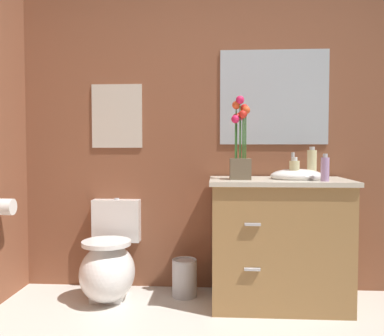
{
  "coord_description": "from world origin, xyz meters",
  "views": [
    {
      "loc": [
        -0.04,
        -1.34,
        1.08
      ],
      "look_at": [
        -0.21,
        1.45,
        0.94
      ],
      "focal_mm": 38.78,
      "sensor_mm": 36.0,
      "label": 1
    }
  ],
  "objects": [
    {
      "name": "wall_back",
      "position": [
        0.2,
        1.82,
        1.25
      ],
      "size": [
        4.75,
        0.05,
        2.5
      ],
      "primitive_type": "cube",
      "color": "brown",
      "rests_on": "ground_plane"
    },
    {
      "name": "toilet",
      "position": [
        -0.81,
        1.52,
        0.24
      ],
      "size": [
        0.38,
        0.59,
        0.69
      ],
      "color": "white",
      "rests_on": "ground_plane"
    },
    {
      "name": "vanity_cabinet",
      "position": [
        0.38,
        1.5,
        0.44
      ],
      "size": [
        0.94,
        0.56,
        1.04
      ],
      "color": "#9E7242",
      "rests_on": "ground_plane"
    },
    {
      "name": "flower_vase",
      "position": [
        0.11,
        1.46,
        1.07
      ],
      "size": [
        0.14,
        0.14,
        0.56
      ],
      "color": "brown",
      "rests_on": "vanity_cabinet"
    },
    {
      "name": "soap_bottle",
      "position": [
        0.64,
        1.33,
        0.94
      ],
      "size": [
        0.05,
        0.05,
        0.17
      ],
      "color": "#B28CBF",
      "rests_on": "vanity_cabinet"
    },
    {
      "name": "lotion_bottle",
      "position": [
        0.47,
        1.46,
        0.93
      ],
      "size": [
        0.07,
        0.07,
        0.15
      ],
      "color": "beige",
      "rests_on": "vanity_cabinet"
    },
    {
      "name": "hand_wash_bottle",
      "position": [
        0.62,
        1.62,
        0.96
      ],
      "size": [
        0.07,
        0.07,
        0.22
      ],
      "color": "beige",
      "rests_on": "vanity_cabinet"
    },
    {
      "name": "trash_bin",
      "position": [
        -0.28,
        1.6,
        0.14
      ],
      "size": [
        0.18,
        0.18,
        0.27
      ],
      "color": "#B7B7BC",
      "rests_on": "ground_plane"
    },
    {
      "name": "wall_poster",
      "position": [
        -0.81,
        1.79,
        1.32
      ],
      "size": [
        0.39,
        0.01,
        0.48
      ],
      "primitive_type": "cube",
      "color": "beige"
    },
    {
      "name": "wall_mirror",
      "position": [
        0.38,
        1.79,
        1.45
      ],
      "size": [
        0.8,
        0.01,
        0.7
      ],
      "primitive_type": "cube",
      "color": "#B2BCC6"
    },
    {
      "name": "toilet_paper_roll",
      "position": [
        -1.46,
        1.33,
        0.68
      ],
      "size": [
        0.11,
        0.11,
        0.11
      ],
      "primitive_type": "cylinder",
      "rotation": [
        0.0,
        1.57,
        0.0
      ],
      "color": "white"
    }
  ]
}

